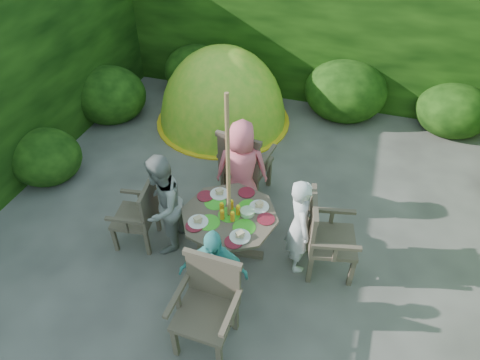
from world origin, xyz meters
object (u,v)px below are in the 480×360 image
(garden_chair_front, at_px, (208,303))
(child_back, at_px, (242,169))
(patio_table, at_px, (230,221))
(garden_chair_right, at_px, (325,236))
(garden_chair_left, at_px, (140,214))
(child_left, at_px, (162,205))
(child_right, at_px, (300,226))
(garden_chair_back, at_px, (244,163))
(parasol_pole, at_px, (229,185))
(child_front, at_px, (213,274))
(dome_tent, at_px, (223,121))

(garden_chair_front, bearing_deg, child_back, 99.17)
(patio_table, relative_size, garden_chair_right, 1.27)
(garden_chair_left, bearing_deg, child_back, 124.49)
(garden_chair_right, distance_m, child_left, 1.90)
(patio_table, relative_size, child_right, 1.00)
(garden_chair_back, bearing_deg, parasol_pole, 105.39)
(garden_chair_front, bearing_deg, child_front, 101.38)
(child_left, relative_size, child_front, 1.11)
(parasol_pole, bearing_deg, garden_chair_left, -172.79)
(garden_chair_front, distance_m, child_front, 0.30)
(patio_table, distance_m, child_front, 0.80)
(parasol_pole, height_order, garden_chair_front, parasol_pole)
(patio_table, distance_m, garden_chair_right, 1.09)
(garden_chair_back, relative_size, child_back, 0.77)
(garden_chair_left, bearing_deg, child_front, 52.52)
(garden_chair_back, relative_size, child_right, 0.84)
(parasol_pole, xyz_separation_m, garden_chair_right, (1.08, 0.13, -0.57))
(garden_chair_back, height_order, dome_tent, dome_tent)
(child_back, xyz_separation_m, child_front, (0.20, -1.59, -0.09))
(child_left, height_order, dome_tent, dome_tent)
(parasol_pole, bearing_deg, dome_tent, 111.13)
(garden_chair_left, xyz_separation_m, child_right, (1.89, 0.24, 0.16))
(patio_table, distance_m, garden_chair_left, 1.11)
(garden_chair_left, xyz_separation_m, dome_tent, (0.01, 2.95, -0.47))
(garden_chair_front, relative_size, dome_tent, 0.37)
(garden_chair_left, xyz_separation_m, child_back, (0.99, 0.93, 0.21))
(parasol_pole, relative_size, child_front, 1.84)
(patio_table, relative_size, garden_chair_front, 1.28)
(child_back, bearing_deg, dome_tent, -79.67)
(garden_chair_left, relative_size, child_front, 0.74)
(child_right, bearing_deg, garden_chair_left, 72.75)
(patio_table, height_order, child_front, child_front)
(garden_chair_back, bearing_deg, patio_table, 105.59)
(garden_chair_right, bearing_deg, child_left, 84.82)
(patio_table, bearing_deg, child_back, 97.59)
(child_right, xyz_separation_m, child_front, (-0.69, -0.90, -0.03))
(parasol_pole, relative_size, garden_chair_back, 2.09)
(garden_chair_right, xyz_separation_m, garden_chair_front, (-0.93, -1.21, -0.00))
(parasol_pole, bearing_deg, patio_table, 20.12)
(garden_chair_right, distance_m, child_right, 0.31)
(child_front, bearing_deg, garden_chair_left, 137.55)
(dome_tent, bearing_deg, patio_table, -82.11)
(garden_chair_back, distance_m, child_right, 1.37)
(child_right, bearing_deg, parasol_pole, 72.81)
(patio_table, height_order, child_back, child_back)
(garden_chair_left, height_order, child_left, child_left)
(garden_chair_right, distance_m, child_back, 1.37)
(garden_chair_front, height_order, child_back, child_back)
(garden_chair_right, xyz_separation_m, garden_chair_left, (-2.18, -0.27, -0.06))
(garden_chair_back, bearing_deg, child_right, 141.26)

